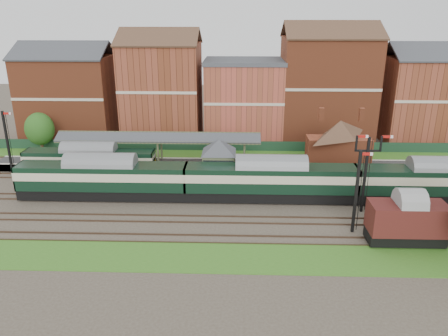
{
  "coord_description": "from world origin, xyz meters",
  "views": [
    {
      "loc": [
        -0.88,
        -44.06,
        19.55
      ],
      "look_at": [
        -2.38,
        2.0,
        3.0
      ],
      "focal_mm": 35.0,
      "sensor_mm": 36.0,
      "label": 1
    }
  ],
  "objects_px": {
    "dmu_train": "(271,179)",
    "platform_railcar": "(90,160)",
    "signal_box": "(219,163)",
    "goods_van_a": "(407,220)",
    "semaphore_bracket": "(366,169)"
  },
  "relations": [
    {
      "from": "signal_box",
      "to": "platform_railcar",
      "type": "relative_size",
      "value": 0.37
    },
    {
      "from": "platform_railcar",
      "to": "signal_box",
      "type": "bearing_deg",
      "value": -11.37
    },
    {
      "from": "signal_box",
      "to": "platform_railcar",
      "type": "xyz_separation_m",
      "value": [
        -16.16,
        3.25,
        -1.01
      ]
    },
    {
      "from": "platform_railcar",
      "to": "goods_van_a",
      "type": "relative_size",
      "value": 2.42
    },
    {
      "from": "semaphore_bracket",
      "to": "dmu_train",
      "type": "distance_m",
      "value": 9.88
    },
    {
      "from": "dmu_train",
      "to": "goods_van_a",
      "type": "distance_m",
      "value": 14.5
    },
    {
      "from": "dmu_train",
      "to": "goods_van_a",
      "type": "bearing_deg",
      "value": -38.36
    },
    {
      "from": "goods_van_a",
      "to": "semaphore_bracket",
      "type": "bearing_deg",
      "value": 107.6
    },
    {
      "from": "dmu_train",
      "to": "platform_railcar",
      "type": "height_order",
      "value": "dmu_train"
    },
    {
      "from": "signal_box",
      "to": "platform_railcar",
      "type": "distance_m",
      "value": 16.52
    },
    {
      "from": "dmu_train",
      "to": "goods_van_a",
      "type": "xyz_separation_m",
      "value": [
        11.37,
        -9.0,
        -0.21
      ]
    },
    {
      "from": "dmu_train",
      "to": "signal_box",
      "type": "bearing_deg",
      "value": 150.43
    },
    {
      "from": "signal_box",
      "to": "dmu_train",
      "type": "xyz_separation_m",
      "value": [
        5.73,
        -3.25,
        -0.71
      ]
    },
    {
      "from": "semaphore_bracket",
      "to": "goods_van_a",
      "type": "distance_m",
      "value": 7.22
    },
    {
      "from": "dmu_train",
      "to": "platform_railcar",
      "type": "bearing_deg",
      "value": 163.46
    }
  ]
}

